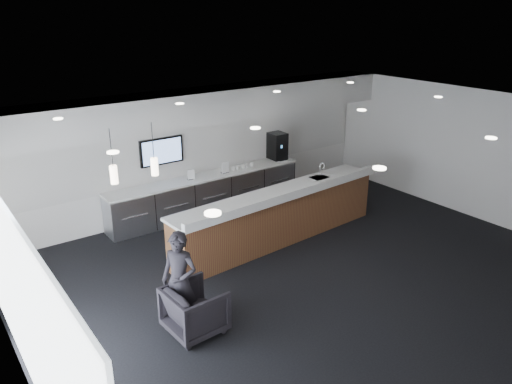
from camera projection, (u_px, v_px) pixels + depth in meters
ground at (306, 272)px, 9.49m from camera, size 10.00×10.00×0.00m
ceiling at (313, 116)px, 8.42m from camera, size 10.00×8.00×0.02m
back_wall at (198, 150)px, 11.98m from camera, size 10.00×0.02×3.00m
left_wall at (9, 286)px, 6.21m from camera, size 0.02×8.00×3.00m
right_wall at (469, 153)px, 11.70m from camera, size 0.02×8.00×3.00m
soffit_bulkhead at (206, 105)px, 11.23m from camera, size 10.00×0.90×0.70m
alcove_panel at (199, 146)px, 11.92m from camera, size 9.80×0.06×1.40m
window_blinds_wall at (12, 285)px, 6.23m from camera, size 0.04×7.36×2.55m
back_credenza at (207, 194)px, 12.07m from camera, size 5.06×0.66×0.95m
wall_tv at (162, 151)px, 11.31m from camera, size 1.05×0.08×0.62m
pendant_left at (165, 173)px, 7.97m from camera, size 0.12×0.12×0.30m
pendant_right at (124, 182)px, 7.59m from camera, size 0.12×0.12×0.30m
ceiling_can_lights at (313, 118)px, 8.43m from camera, size 7.00×5.00×0.02m
service_counter at (279, 216)px, 10.57m from camera, size 5.19×1.17×1.49m
coffee_machine at (277, 146)px, 13.05m from camera, size 0.41×0.53×0.70m
info_sign_left at (191, 175)px, 11.56m from camera, size 0.17×0.05×0.23m
info_sign_right at (225, 168)px, 12.01m from camera, size 0.20×0.04×0.27m
armchair at (195, 310)px, 7.66m from camera, size 0.88×0.86×0.77m
lounge_guest at (180, 281)px, 7.63m from camera, size 0.65×0.71×1.62m
cup_0 at (252, 165)px, 12.50m from camera, size 0.10×0.10×0.10m
cup_1 at (247, 166)px, 12.43m from camera, size 0.14×0.14×0.10m
cup_2 at (243, 167)px, 12.35m from camera, size 0.13×0.13×0.10m
cup_3 at (238, 168)px, 12.27m from camera, size 0.13×0.13×0.10m
cup_4 at (233, 169)px, 12.20m from camera, size 0.14×0.14×0.10m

